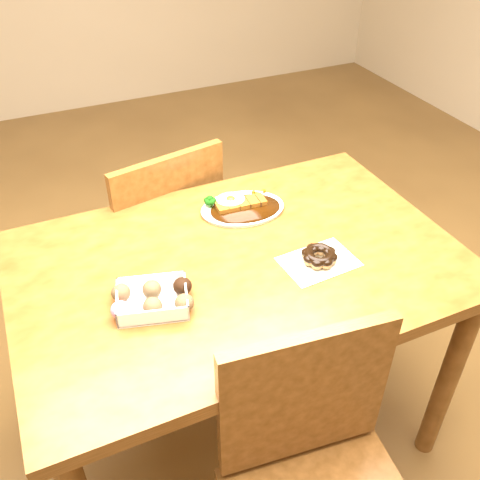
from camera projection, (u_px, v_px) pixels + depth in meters
name	position (u px, v px, depth m)	size (l,w,h in m)	color
ground	(239.00, 422.00, 1.90)	(6.00, 6.00, 0.00)	brown
table	(239.00, 286.00, 1.51)	(1.20, 0.80, 0.75)	#543010
chair_far	(158.00, 238.00, 1.97)	(0.50, 0.50, 0.87)	#543010
katsu_curry_plate	(241.00, 207.00, 1.63)	(0.27, 0.21, 0.05)	white
donut_box	(152.00, 298.00, 1.29)	(0.21, 0.17, 0.05)	white
pon_de_ring	(319.00, 256.00, 1.42)	(0.21, 0.15, 0.04)	silver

